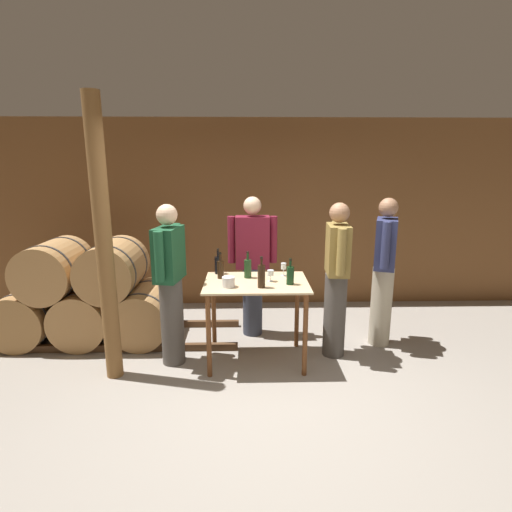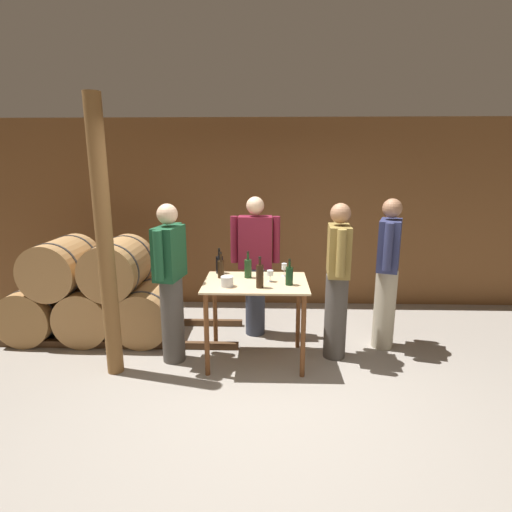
{
  "view_description": "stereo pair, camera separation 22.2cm",
  "coord_description": "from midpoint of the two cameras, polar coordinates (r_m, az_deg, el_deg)",
  "views": [
    {
      "loc": [
        -0.23,
        -3.27,
        2.09
      ],
      "look_at": [
        -0.13,
        0.79,
        1.14
      ],
      "focal_mm": 28.0,
      "sensor_mm": 36.0,
      "label": 1
    },
    {
      "loc": [
        -0.01,
        -3.27,
        2.09
      ],
      "look_at": [
        -0.13,
        0.79,
        1.14
      ],
      "focal_mm": 28.0,
      "sensor_mm": 36.0,
      "label": 2
    }
  ],
  "objects": [
    {
      "name": "tasting_table",
      "position": [
        4.19,
        1.49,
        -5.83
      ],
      "size": [
        1.07,
        0.77,
        0.89
      ],
      "color": "#D1B284",
      "rests_on": "ground_plane"
    },
    {
      "name": "person_visitor_with_scarf",
      "position": [
        4.72,
        19.55,
        -2.05
      ],
      "size": [
        0.34,
        0.56,
        1.72
      ],
      "color": "#B7AD93",
      "rests_on": "ground_plane"
    },
    {
      "name": "wine_bottle_far_left",
      "position": [
        4.44,
        -3.82,
        -1.17
      ],
      "size": [
        0.08,
        0.08,
        0.28
      ],
      "color": "black",
      "rests_on": "tasting_table"
    },
    {
      "name": "wine_glass_near_center",
      "position": [
        4.33,
        5.52,
        -1.6
      ],
      "size": [
        0.06,
        0.06,
        0.14
      ],
      "color": "silver",
      "rests_on": "tasting_table"
    },
    {
      "name": "person_visitor_near_door",
      "position": [
        4.33,
        13.0,
        -3.16
      ],
      "size": [
        0.25,
        0.59,
        1.69
      ],
      "color": "#4C4742",
      "rests_on": "ground_plane"
    },
    {
      "name": "ice_bucket",
      "position": [
        3.97,
        -2.56,
        -3.67
      ],
      "size": [
        0.13,
        0.13,
        0.1
      ],
      "color": "silver",
      "rests_on": "tasting_table"
    },
    {
      "name": "wine_bottle_far_right",
      "position": [
        4.03,
        6.36,
        -2.78
      ],
      "size": [
        0.08,
        0.08,
        0.27
      ],
      "color": "black",
      "rests_on": "tasting_table"
    },
    {
      "name": "person_visitor_bearded",
      "position": [
        4.21,
        -10.63,
        -3.49
      ],
      "size": [
        0.29,
        0.58,
        1.69
      ],
      "color": "#4C4742",
      "rests_on": "ground_plane"
    },
    {
      "name": "barrel_rack",
      "position": [
        5.2,
        -21.17,
        -5.06
      ],
      "size": [
        3.58,
        0.84,
        1.22
      ],
      "color": "#4C331E",
      "rests_on": "ground_plane"
    },
    {
      "name": "wooden_post",
      "position": [
        4.02,
        -19.33,
        1.85
      ],
      "size": [
        0.16,
        0.16,
        2.7
      ],
      "color": "brown",
      "rests_on": "ground_plane"
    },
    {
      "name": "wine_glass_near_left",
      "position": [
        4.13,
        3.57,
        -2.51
      ],
      "size": [
        0.07,
        0.07,
        0.12
      ],
      "color": "silver",
      "rests_on": "tasting_table"
    },
    {
      "name": "wine_bottle_right",
      "position": [
        3.92,
        2.17,
        -2.83
      ],
      "size": [
        0.07,
        0.07,
        0.31
      ],
      "color": "black",
      "rests_on": "tasting_table"
    },
    {
      "name": "person_host",
      "position": [
        4.81,
        1.21,
        -1.08
      ],
      "size": [
        0.59,
        0.24,
        1.7
      ],
      "color": "#333847",
      "rests_on": "ground_plane"
    },
    {
      "name": "ground_plane",
      "position": [
        3.88,
        3.4,
        -19.38
      ],
      "size": [
        14.0,
        14.0,
        0.0
      ],
      "primitive_type": "plane",
      "color": "gray"
    },
    {
      "name": "wine_bottle_center",
      "position": [
        4.25,
        0.34,
        -1.73
      ],
      "size": [
        0.08,
        0.08,
        0.29
      ],
      "color": "#193819",
      "rests_on": "tasting_table"
    },
    {
      "name": "back_wall",
      "position": [
        5.85,
        2.88,
        5.94
      ],
      "size": [
        8.4,
        0.05,
        2.7
      ],
      "color": "brown",
      "rests_on": "ground_plane"
    },
    {
      "name": "wine_bottle_left",
      "position": [
        4.26,
        -3.55,
        -1.78
      ],
      "size": [
        0.07,
        0.07,
        0.28
      ],
      "color": "black",
      "rests_on": "tasting_table"
    }
  ]
}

